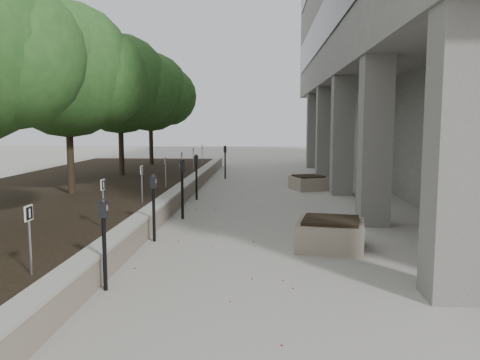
% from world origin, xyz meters
% --- Properties ---
extents(ground, '(90.00, 90.00, 0.00)m').
position_xyz_m(ground, '(0.00, 0.00, 0.00)').
color(ground, '#AAA59D').
rests_on(ground, ground).
extents(retaining_wall, '(0.39, 26.00, 0.50)m').
position_xyz_m(retaining_wall, '(-1.82, 9.00, 0.25)').
color(retaining_wall, '#9F927E').
rests_on(retaining_wall, ground).
extents(planting_bed, '(7.00, 26.00, 0.40)m').
position_xyz_m(planting_bed, '(-5.50, 9.00, 0.20)').
color(planting_bed, black).
rests_on(planting_bed, ground).
extents(crabapple_tree_3, '(4.60, 4.00, 5.44)m').
position_xyz_m(crabapple_tree_3, '(-4.80, 8.00, 3.12)').
color(crabapple_tree_3, '#275822').
rests_on(crabapple_tree_3, planting_bed).
extents(crabapple_tree_4, '(4.60, 4.00, 5.44)m').
position_xyz_m(crabapple_tree_4, '(-4.80, 13.00, 3.12)').
color(crabapple_tree_4, '#275822').
rests_on(crabapple_tree_4, planting_bed).
extents(crabapple_tree_5, '(4.60, 4.00, 5.44)m').
position_xyz_m(crabapple_tree_5, '(-4.80, 18.00, 3.12)').
color(crabapple_tree_5, '#275822').
rests_on(crabapple_tree_5, planting_bed).
extents(parking_sign_2, '(0.04, 0.22, 0.96)m').
position_xyz_m(parking_sign_2, '(-2.35, 0.50, 0.88)').
color(parking_sign_2, black).
rests_on(parking_sign_2, planting_bed).
extents(parking_sign_3, '(0.04, 0.22, 0.96)m').
position_xyz_m(parking_sign_3, '(-2.35, 3.50, 0.88)').
color(parking_sign_3, black).
rests_on(parking_sign_3, planting_bed).
extents(parking_sign_4, '(0.04, 0.22, 0.96)m').
position_xyz_m(parking_sign_4, '(-2.35, 6.50, 0.88)').
color(parking_sign_4, black).
rests_on(parking_sign_4, planting_bed).
extents(parking_sign_5, '(0.04, 0.22, 0.96)m').
position_xyz_m(parking_sign_5, '(-2.35, 9.50, 0.88)').
color(parking_sign_5, black).
rests_on(parking_sign_5, planting_bed).
extents(parking_sign_6, '(0.04, 0.22, 0.96)m').
position_xyz_m(parking_sign_6, '(-2.35, 12.50, 0.88)').
color(parking_sign_6, black).
rests_on(parking_sign_6, planting_bed).
extents(parking_sign_7, '(0.04, 0.22, 0.96)m').
position_xyz_m(parking_sign_7, '(-2.35, 15.50, 0.88)').
color(parking_sign_7, black).
rests_on(parking_sign_7, planting_bed).
extents(parking_sign_8, '(0.04, 0.22, 0.96)m').
position_xyz_m(parking_sign_8, '(-2.35, 18.50, 0.88)').
color(parking_sign_8, black).
rests_on(parking_sign_8, planting_bed).
extents(parking_meter_1, '(0.14, 0.10, 1.37)m').
position_xyz_m(parking_meter_1, '(-1.53, 1.06, 0.69)').
color(parking_meter_1, black).
rests_on(parking_meter_1, ground).
extents(parking_meter_2, '(0.15, 0.11, 1.41)m').
position_xyz_m(parking_meter_2, '(-1.49, 4.05, 0.70)').
color(parking_meter_2, black).
rests_on(parking_meter_2, ground).
extents(parking_meter_3, '(0.18, 0.16, 1.53)m').
position_xyz_m(parking_meter_3, '(-1.30, 6.45, 0.77)').
color(parking_meter_3, black).
rests_on(parking_meter_3, ground).
extents(parking_meter_4, '(0.15, 0.11, 1.46)m').
position_xyz_m(parking_meter_4, '(-1.37, 9.50, 0.73)').
color(parking_meter_4, black).
rests_on(parking_meter_4, ground).
extents(parking_meter_5, '(0.14, 0.10, 1.46)m').
position_xyz_m(parking_meter_5, '(-0.94, 15.37, 0.73)').
color(parking_meter_5, black).
rests_on(parking_meter_5, ground).
extents(planter_front, '(1.48, 1.48, 0.59)m').
position_xyz_m(planter_front, '(2.09, 3.67, 0.30)').
color(planter_front, '#9F927E').
rests_on(planter_front, ground).
extents(planter_back, '(1.45, 1.45, 0.53)m').
position_xyz_m(planter_back, '(2.39, 12.14, 0.26)').
color(planter_back, '#9F927E').
rests_on(planter_back, ground).
extents(berry_scatter, '(3.30, 14.10, 0.02)m').
position_xyz_m(berry_scatter, '(-0.10, 5.00, 0.01)').
color(berry_scatter, maroon).
rests_on(berry_scatter, ground).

